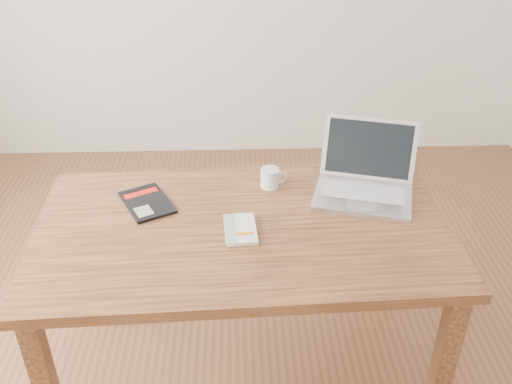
{
  "coord_description": "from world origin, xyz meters",
  "views": [
    {
      "loc": [
        0.02,
        -1.64,
        1.91
      ],
      "look_at": [
        0.08,
        0.06,
        0.85
      ],
      "focal_mm": 40.0,
      "sensor_mm": 36.0,
      "label": 1
    }
  ],
  "objects_px": {
    "desk": "(243,246)",
    "coffee_mug": "(270,178)",
    "white_guidebook": "(240,229)",
    "laptop": "(365,179)",
    "black_guidebook": "(147,202)"
  },
  "relations": [
    {
      "from": "laptop",
      "to": "desk",
      "type": "bearing_deg",
      "value": -139.89
    },
    {
      "from": "black_guidebook",
      "to": "white_guidebook",
      "type": "bearing_deg",
      "value": -55.41
    },
    {
      "from": "desk",
      "to": "white_guidebook",
      "type": "xyz_separation_m",
      "value": [
        -0.01,
        -0.03,
        0.1
      ]
    },
    {
      "from": "black_guidebook",
      "to": "laptop",
      "type": "relative_size",
      "value": 0.62
    },
    {
      "from": "white_guidebook",
      "to": "laptop",
      "type": "relative_size",
      "value": 0.42
    },
    {
      "from": "white_guidebook",
      "to": "laptop",
      "type": "distance_m",
      "value": 0.54
    },
    {
      "from": "desk",
      "to": "coffee_mug",
      "type": "relative_size",
      "value": 14.11
    },
    {
      "from": "white_guidebook",
      "to": "black_guidebook",
      "type": "relative_size",
      "value": 0.68
    },
    {
      "from": "desk",
      "to": "laptop",
      "type": "xyz_separation_m",
      "value": [
        0.47,
        0.21,
        0.14
      ]
    },
    {
      "from": "desk",
      "to": "black_guidebook",
      "type": "xyz_separation_m",
      "value": [
        -0.35,
        0.15,
        0.1
      ]
    },
    {
      "from": "white_guidebook",
      "to": "black_guidebook",
      "type": "bearing_deg",
      "value": 147.98
    },
    {
      "from": "desk",
      "to": "laptop",
      "type": "bearing_deg",
      "value": 22.12
    },
    {
      "from": "black_guidebook",
      "to": "coffee_mug",
      "type": "relative_size",
      "value": 2.57
    },
    {
      "from": "desk",
      "to": "coffee_mug",
      "type": "bearing_deg",
      "value": 64.03
    },
    {
      "from": "coffee_mug",
      "to": "black_guidebook",
      "type": "bearing_deg",
      "value": -171.15
    }
  ]
}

